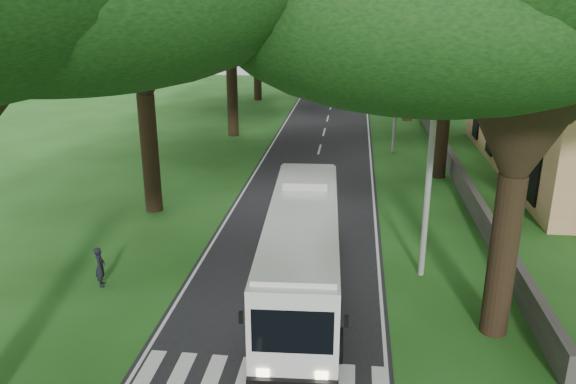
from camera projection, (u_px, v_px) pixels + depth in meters
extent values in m
plane|color=#1F4D16|center=(266.00, 350.00, 18.11)|extent=(140.00, 140.00, 0.00)
cube|color=black|center=(319.00, 153.00, 41.60)|extent=(8.00, 120.00, 0.04)
cube|color=#383533|center=(445.00, 152.00, 39.46)|extent=(0.35, 50.00, 1.20)
cylinder|color=gray|center=(428.00, 182.00, 21.84)|extent=(0.24, 0.24, 8.00)
cube|color=gray|center=(436.00, 95.00, 20.74)|extent=(1.60, 0.10, 0.10)
cube|color=gray|center=(435.00, 111.00, 20.93)|extent=(1.20, 0.10, 0.10)
cylinder|color=gray|center=(396.00, 98.00, 40.64)|extent=(0.24, 0.24, 8.00)
cube|color=gray|center=(399.00, 50.00, 39.54)|extent=(1.60, 0.10, 0.10)
cube|color=gray|center=(399.00, 59.00, 39.73)|extent=(1.20, 0.10, 0.10)
cylinder|color=gray|center=(384.00, 68.00, 59.43)|extent=(0.24, 0.24, 8.00)
cube|color=gray|center=(386.00, 35.00, 58.34)|extent=(1.60, 0.10, 0.10)
cube|color=gray|center=(386.00, 40.00, 58.53)|extent=(1.20, 0.10, 0.10)
cylinder|color=black|center=(150.00, 154.00, 29.28)|extent=(0.90, 0.90, 6.23)
cone|color=black|center=(142.00, 56.00, 27.66)|extent=(3.20, 3.20, 3.80)
cylinder|color=black|center=(233.00, 101.00, 46.22)|extent=(0.90, 0.90, 5.75)
cone|color=black|center=(231.00, 41.00, 44.68)|extent=(3.20, 3.20, 3.80)
cylinder|color=black|center=(258.00, 75.00, 63.29)|extent=(0.90, 0.90, 5.51)
cone|color=black|center=(257.00, 33.00, 61.79)|extent=(3.20, 3.20, 3.80)
cylinder|color=black|center=(503.00, 257.00, 18.24)|extent=(0.90, 0.90, 5.58)
cone|color=black|center=(522.00, 114.00, 16.73)|extent=(3.20, 3.20, 3.80)
cylinder|color=black|center=(442.00, 128.00, 34.97)|extent=(0.90, 0.90, 6.40)
cone|color=black|center=(450.00, 43.00, 33.33)|extent=(3.20, 3.20, 3.80)
cylinder|color=black|center=(409.00, 91.00, 52.07)|extent=(0.90, 0.90, 5.64)
cone|color=black|center=(413.00, 38.00, 50.55)|extent=(3.20, 3.20, 3.80)
cylinder|color=black|center=(405.00, 69.00, 68.89)|extent=(0.90, 0.90, 5.56)
cone|color=black|center=(408.00, 30.00, 67.38)|extent=(3.20, 3.20, 3.80)
cube|color=white|center=(302.00, 249.00, 20.85)|extent=(3.13, 12.26, 2.99)
cube|color=black|center=(303.00, 235.00, 21.00)|extent=(3.08, 10.04, 1.11)
cube|color=black|center=(302.00, 283.00, 21.31)|extent=(3.18, 12.30, 0.35)
cube|color=#B1300B|center=(302.00, 265.00, 21.07)|extent=(3.12, 11.05, 0.18)
cube|color=white|center=(303.00, 210.00, 20.35)|extent=(2.90, 11.64, 0.18)
cylinder|color=black|center=(256.00, 342.00, 17.56)|extent=(0.41, 1.13, 1.11)
cylinder|color=black|center=(337.00, 345.00, 17.39)|extent=(0.41, 1.13, 1.11)
cylinder|color=black|center=(278.00, 241.00, 25.02)|extent=(0.41, 1.13, 1.11)
cylinder|color=black|center=(335.00, 242.00, 24.85)|extent=(0.41, 1.13, 1.11)
imported|color=navy|center=(328.00, 88.00, 68.82)|extent=(1.69, 3.68, 1.17)
imported|color=maroon|center=(348.00, 81.00, 74.63)|extent=(2.85, 4.80, 1.30)
imported|color=black|center=(100.00, 267.00, 21.97)|extent=(0.57, 0.69, 1.64)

